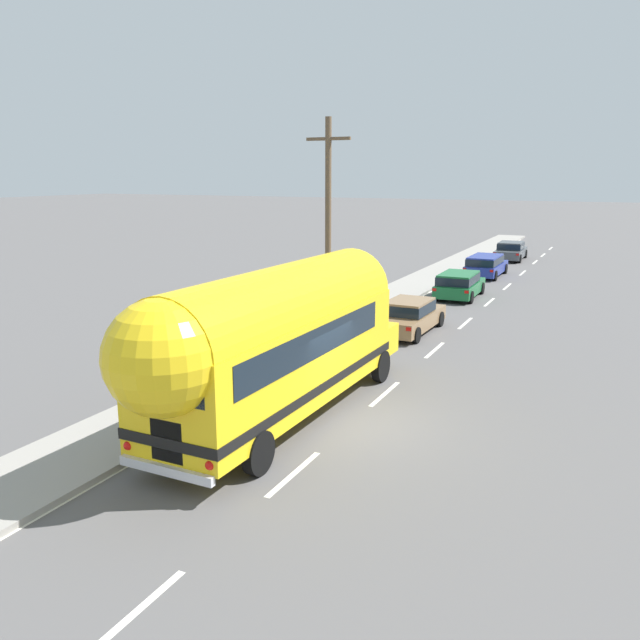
{
  "coord_description": "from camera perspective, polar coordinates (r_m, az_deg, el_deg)",
  "views": [
    {
      "loc": [
        6.16,
        -14.73,
        6.43
      ],
      "look_at": [
        -1.77,
        1.92,
        2.25
      ],
      "focal_mm": 36.41,
      "sensor_mm": 36.0,
      "label": 1
    }
  ],
  "objects": [
    {
      "name": "car_third",
      "position": [
        42.62,
        14.35,
        4.76
      ],
      "size": [
        2.04,
        4.79,
        1.37
      ],
      "color": "navy",
      "rests_on": "ground"
    },
    {
      "name": "sidewalk_slab",
      "position": [
        27.83,
        1.32,
        -0.44
      ],
      "size": [
        2.7,
        90.0,
        0.15
      ],
      "primitive_type": "cube",
      "color": "gray",
      "rests_on": "ground"
    },
    {
      "name": "car_fourth",
      "position": [
        51.55,
        16.42,
        5.91
      ],
      "size": [
        2.06,
        4.71,
        1.37
      ],
      "color": "#474C51",
      "rests_on": "ground"
    },
    {
      "name": "ground_plane",
      "position": [
        17.21,
        2.62,
        -9.18
      ],
      "size": [
        300.0,
        300.0,
        0.0
      ],
      "primitive_type": "plane",
      "color": "#565454"
    },
    {
      "name": "lane_markings",
      "position": [
        29.89,
        8.0,
        0.22
      ],
      "size": [
        3.69,
        80.0,
        0.01
      ],
      "color": "silver",
      "rests_on": "ground"
    },
    {
      "name": "utility_pole",
      "position": [
        25.33,
        0.72,
        8.22
      ],
      "size": [
        1.8,
        0.24,
        8.5
      ],
      "color": "brown",
      "rests_on": "ground"
    },
    {
      "name": "car_lead",
      "position": [
        26.95,
        7.83,
        0.45
      ],
      "size": [
        1.98,
        4.67,
        1.37
      ],
      "color": "olive",
      "rests_on": "ground"
    },
    {
      "name": "car_second",
      "position": [
        34.9,
        12.12,
        3.17
      ],
      "size": [
        2.04,
        4.35,
        1.37
      ],
      "color": "#196633",
      "rests_on": "ground"
    },
    {
      "name": "painted_bus",
      "position": [
        16.58,
        -4.1,
        -1.68
      ],
      "size": [
        2.77,
        11.81,
        4.12
      ],
      "color": "yellow",
      "rests_on": "ground"
    }
  ]
}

